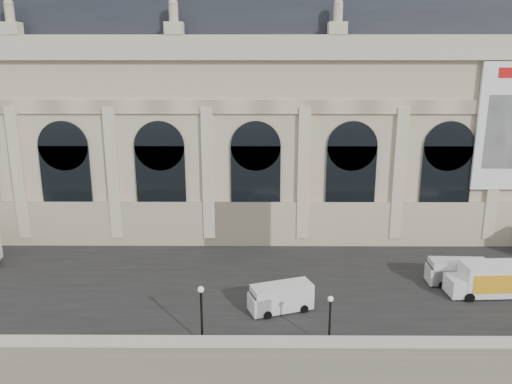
% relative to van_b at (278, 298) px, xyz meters
% --- Properties ---
extents(quay, '(160.00, 70.00, 6.00)m').
position_rel_van_b_xyz_m(quay, '(2.13, 27.96, -4.14)').
color(quay, gray).
rests_on(quay, ground).
extents(street, '(160.00, 24.00, 0.06)m').
position_rel_van_b_xyz_m(street, '(2.13, 6.96, -1.11)').
color(street, '#2D2D2D').
rests_on(street, quay).
extents(parapet, '(160.00, 1.40, 1.21)m').
position_rel_van_b_xyz_m(parapet, '(2.13, -6.44, -0.53)').
color(parapet, gray).
rests_on(parapet, quay).
extents(museum, '(69.00, 18.70, 29.10)m').
position_rel_van_b_xyz_m(museum, '(-3.85, 23.82, 12.58)').
color(museum, beige).
rests_on(museum, quay).
extents(van_b, '(5.37, 3.43, 2.24)m').
position_rel_van_b_xyz_m(van_b, '(0.00, 0.00, 0.00)').
color(van_b, silver).
rests_on(van_b, quay).
extents(van_c, '(5.26, 2.31, 2.31)m').
position_rel_van_b_xyz_m(van_c, '(15.99, 5.13, 0.04)').
color(van_c, silver).
rests_on(van_c, quay).
extents(box_truck, '(7.37, 2.89, 2.93)m').
position_rel_van_b_xyz_m(box_truck, '(18.35, 2.90, 0.33)').
color(box_truck, white).
rests_on(box_truck, quay).
extents(lamp_left, '(0.45, 0.45, 4.43)m').
position_rel_van_b_xyz_m(lamp_left, '(-5.53, -4.86, 1.06)').
color(lamp_left, black).
rests_on(lamp_left, quay).
extents(lamp_right, '(0.40, 0.40, 3.91)m').
position_rel_van_b_xyz_m(lamp_right, '(3.36, -5.26, 0.80)').
color(lamp_right, black).
rests_on(lamp_right, quay).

